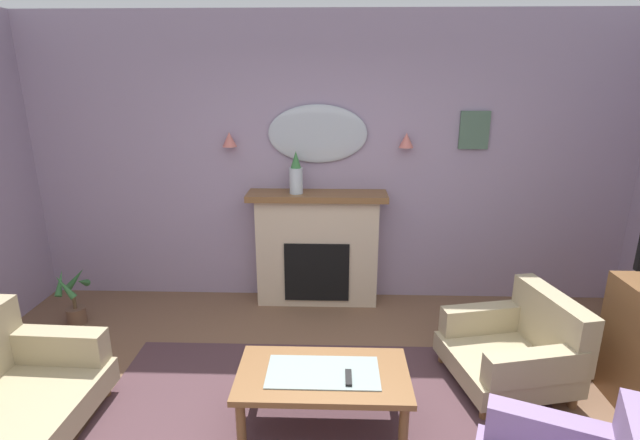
% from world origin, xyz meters
% --- Properties ---
extents(wall_back, '(6.97, 0.10, 2.84)m').
position_xyz_m(wall_back, '(0.00, 2.49, 1.42)').
color(wall_back, '#9E8CA8').
rests_on(wall_back, ground).
extents(fireplace, '(1.36, 0.36, 1.16)m').
position_xyz_m(fireplace, '(-0.13, 2.26, 0.57)').
color(fireplace, beige).
rests_on(fireplace, ground).
extents(mantel_vase_right, '(0.13, 0.13, 0.41)m').
position_xyz_m(mantel_vase_right, '(-0.33, 2.24, 1.34)').
color(mantel_vase_right, silver).
rests_on(mantel_vase_right, fireplace).
extents(wall_mirror, '(0.96, 0.06, 0.56)m').
position_xyz_m(wall_mirror, '(-0.13, 2.41, 1.71)').
color(wall_mirror, '#B2BCC6').
extents(wall_sconce_left, '(0.14, 0.14, 0.14)m').
position_xyz_m(wall_sconce_left, '(-0.98, 2.36, 1.66)').
color(wall_sconce_left, '#D17066').
extents(wall_sconce_right, '(0.14, 0.14, 0.14)m').
position_xyz_m(wall_sconce_right, '(0.72, 2.36, 1.66)').
color(wall_sconce_right, '#D17066').
extents(framed_picture, '(0.28, 0.03, 0.36)m').
position_xyz_m(framed_picture, '(1.37, 2.42, 1.75)').
color(framed_picture, '#4C6B56').
extents(coffee_table, '(1.10, 0.60, 0.45)m').
position_xyz_m(coffee_table, '(-0.02, 0.38, 0.38)').
color(coffee_table, brown).
rests_on(coffee_table, ground).
extents(tv_remote, '(0.04, 0.16, 0.02)m').
position_xyz_m(tv_remote, '(0.14, 0.32, 0.45)').
color(tv_remote, black).
rests_on(tv_remote, coffee_table).
extents(armchair_beside_couch, '(0.97, 0.96, 0.71)m').
position_xyz_m(armchair_beside_couch, '(1.43, 0.95, 0.31)').
color(armchair_beside_couch, tan).
rests_on(armchair_beside_couch, ground).
extents(potted_plant_small_fern, '(0.30, 0.28, 0.54)m').
position_xyz_m(potted_plant_small_fern, '(-2.39, 1.74, 0.24)').
color(potted_plant_small_fern, brown).
rests_on(potted_plant_small_fern, ground).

